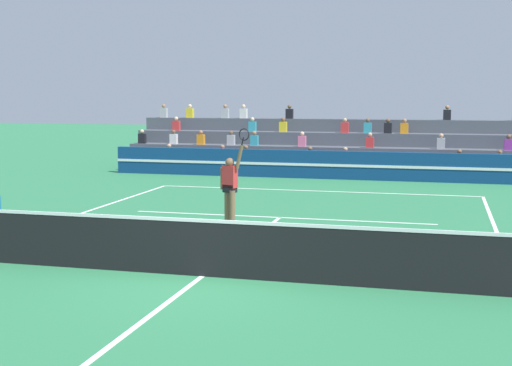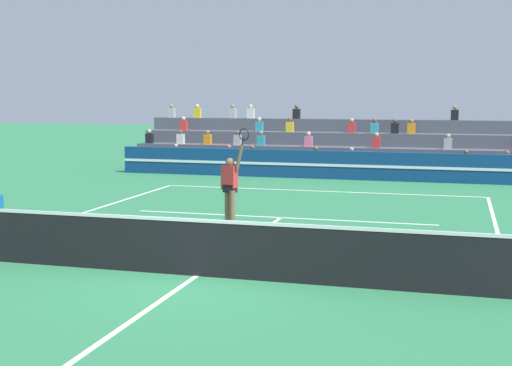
{
  "view_description": "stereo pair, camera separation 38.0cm",
  "coord_description": "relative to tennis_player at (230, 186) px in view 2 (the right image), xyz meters",
  "views": [
    {
      "loc": [
        4.14,
        -12.0,
        3.3
      ],
      "look_at": [
        -0.29,
        5.01,
        1.1
      ],
      "focal_mm": 50.0,
      "sensor_mm": 36.0,
      "label": 1
    },
    {
      "loc": [
        4.51,
        -11.9,
        3.3
      ],
      "look_at": [
        -0.29,
        5.01,
        1.1
      ],
      "focal_mm": 50.0,
      "sensor_mm": 36.0,
      "label": 2
    }
  ],
  "objects": [
    {
      "name": "ground_plane",
      "position": [
        0.96,
        -5.0,
        -0.99
      ],
      "size": [
        120.0,
        120.0,
        0.0
      ],
      "primitive_type": "plane",
      "color": "#2D7A4C"
    },
    {
      "name": "bleacher_stand",
      "position": [
        0.95,
        13.66,
        -0.15
      ],
      "size": [
        18.61,
        3.8,
        2.83
      ],
      "color": "#4C515B",
      "rests_on": "ground"
    },
    {
      "name": "sponsor_banner_wall",
      "position": [
        0.96,
        10.49,
        -0.44
      ],
      "size": [
        18.0,
        0.26,
        1.1
      ],
      "color": "navy",
      "rests_on": "ground"
    },
    {
      "name": "tennis_ball",
      "position": [
        3.27,
        -1.82,
        -0.96
      ],
      "size": [
        0.07,
        0.07,
        0.07
      ],
      "primitive_type": "sphere",
      "color": "#C6DB33",
      "rests_on": "ground"
    },
    {
      "name": "tennis_net",
      "position": [
        0.96,
        -5.0,
        -0.44
      ],
      "size": [
        12.0,
        0.1,
        1.1
      ],
      "color": "#2D6B38",
      "rests_on": "ground"
    },
    {
      "name": "court_lines",
      "position": [
        0.96,
        -5.0,
        -0.99
      ],
      "size": [
        11.1,
        23.9,
        0.01
      ],
      "color": "white",
      "rests_on": "ground"
    },
    {
      "name": "tennis_player",
      "position": [
        0.0,
        0.0,
        0.0
      ],
      "size": [
        0.87,
        0.46,
        2.5
      ],
      "color": "brown",
      "rests_on": "ground"
    }
  ]
}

